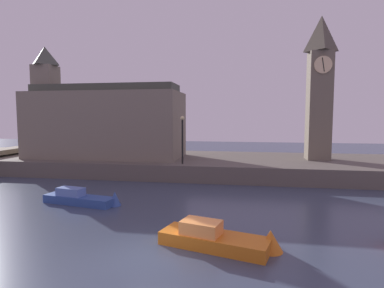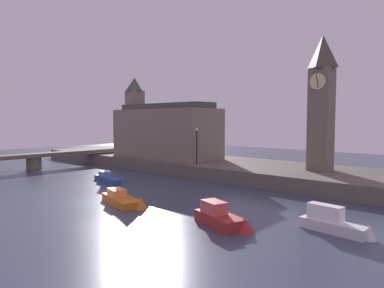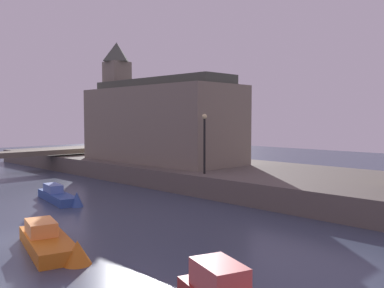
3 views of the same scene
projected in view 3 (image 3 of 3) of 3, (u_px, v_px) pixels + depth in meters
name	position (u px, v px, depth m)	size (l,w,h in m)	color
far_embankment	(262.00, 180.00, 32.71)	(70.00, 12.00, 1.50)	#5B544C
parliament_hall	(157.00, 120.00, 39.36)	(15.89, 6.52, 11.69)	slate
streetlamp	(204.00, 137.00, 30.34)	(0.36, 0.36, 4.30)	black
boat_patrol_orange	(55.00, 245.00, 17.24)	(5.79, 2.78, 1.44)	orange
boat_tour_blue	(62.00, 197.00, 27.71)	(5.66, 2.07, 1.39)	#2D4C93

